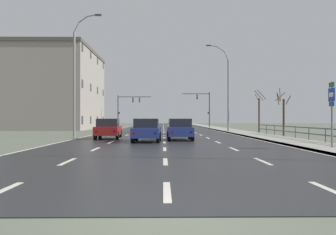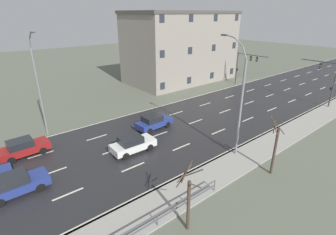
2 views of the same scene
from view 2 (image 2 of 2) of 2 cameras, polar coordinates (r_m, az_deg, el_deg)
name	(u,v)px [view 2 (image 2 of 2)]	position (r m, az deg, el deg)	size (l,w,h in m)	color
ground_plane	(238,107)	(36.13, 15.42, 2.26)	(160.00, 160.00, 0.12)	#5B6051
road_asphalt_strip	(283,91)	(46.08, 24.32, 5.46)	(14.00, 120.00, 0.03)	#232326
street_lamp_midground	(240,101)	(22.16, 15.72, 3.48)	(2.72, 0.24, 10.31)	slate
street_lamp_left_bank	(39,87)	(28.08, -26.96, 6.03)	(2.40, 0.24, 10.46)	slate
traffic_signal_right	(328,77)	(40.08, 32.26, 7.64)	(4.80, 0.36, 6.14)	#38383A
traffic_signal_left	(245,63)	(46.51, 16.81, 11.64)	(5.81, 0.36, 5.64)	#38383A
car_distant	(154,122)	(28.00, -3.23, -0.96)	(1.98, 4.17, 1.57)	navy
car_far_left	(23,148)	(26.16, -29.66, -5.86)	(1.94, 4.16, 1.57)	maroon
car_near_left	(133,144)	(23.60, -7.93, -5.85)	(1.93, 4.15, 1.57)	silver
car_near_right	(16,184)	(21.26, -30.94, -12.66)	(1.86, 4.11, 1.57)	navy
brick_building	(181,47)	(48.22, 2.88, 15.52)	(10.98, 19.85, 12.24)	gray
bare_tree_mid	(188,200)	(15.21, 4.61, -17.97)	(1.22, 1.18, 4.47)	#423328
bare_tree_far	(275,149)	(21.30, 22.78, -6.45)	(1.35, 0.89, 4.96)	#423328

